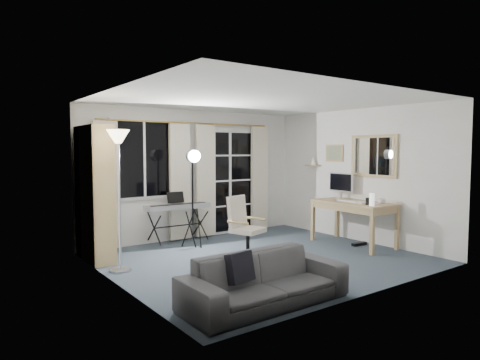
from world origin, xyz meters
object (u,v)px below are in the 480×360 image
monitor (341,183)px  mug (381,200)px  sofa (265,271)px  bookshelf (93,197)px  studio_light (193,167)px  desk (353,207)px  office_chair (242,222)px  keyboard_piano (178,207)px  torchiere_lamp (118,158)px

monitor → mug: monitor is taller
sofa → bookshelf: bearing=107.3°
studio_light → desk: 2.86m
studio_light → bookshelf: bearing=-171.4°
studio_light → sofa: bearing=-90.9°
desk → sofa: size_ratio=0.78×
office_chair → sofa: bearing=-137.8°
monitor → keyboard_piano: bearing=153.2°
office_chair → sofa: office_chair is taller
monitor → bookshelf: bearing=167.3°
studio_light → desk: size_ratio=1.18×
monitor → mug: (-0.10, -0.95, -0.23)m
bookshelf → monitor: bookshelf is taller
torchiere_lamp → desk: torchiere_lamp is taller
bookshelf → monitor: 4.35m
torchiere_lamp → monitor: size_ratio=3.51×
desk → keyboard_piano: bearing=144.0°
torchiere_lamp → keyboard_piano: bearing=36.8°
keyboard_piano → mug: (2.52, -2.40, 0.18)m
studio_light → mug: studio_light is taller
desk → mug: mug is taller
torchiere_lamp → mug: torchiere_lamp is taller
office_chair → mug: bearing=-39.9°
keyboard_piano → mug: bearing=-42.1°
office_chair → monitor: 2.39m
studio_light → monitor: size_ratio=3.10×
mug → office_chair: bearing=158.9°
torchiere_lamp → bookshelf: bearing=99.2°
bookshelf → keyboard_piano: size_ratio=1.70×
bookshelf → torchiere_lamp: (0.12, -0.77, 0.60)m
desk → studio_light: bearing=151.1°
office_chair → mug: office_chair is taller
office_chair → keyboard_piano: bearing=81.3°
office_chair → desk: office_chair is taller
torchiere_lamp → office_chair: size_ratio=2.00×
keyboard_piano → desk: (2.42, -1.90, 0.02)m
sofa → studio_light: bearing=75.3°
bookshelf → studio_light: (1.63, -0.14, 0.41)m
torchiere_lamp → keyboard_piano: torchiere_lamp is taller
desk → mug: bearing=-76.5°
office_chair → monitor: size_ratio=1.75×
torchiere_lamp → monitor: torchiere_lamp is taller
keyboard_piano → office_chair: 1.56m
keyboard_piano → sofa: 3.33m
torchiere_lamp → sofa: (0.79, -2.15, -1.19)m
torchiere_lamp → desk: 4.06m
bookshelf → desk: (4.01, -1.57, -0.29)m
bookshelf → studio_light: size_ratio=1.18×
torchiere_lamp → monitor: bearing=-5.0°
studio_light → desk: bearing=-17.5°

